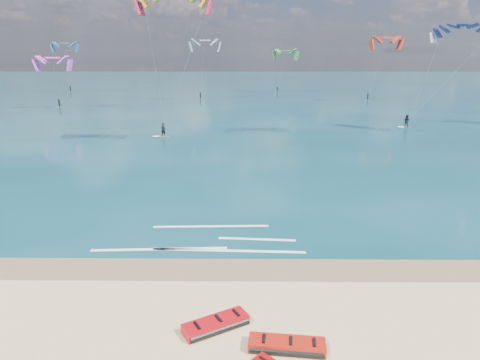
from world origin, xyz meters
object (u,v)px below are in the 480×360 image
Objects in this scene: packed_kite_left at (216,328)px; kitesurfer_far at (435,73)px; kitesurfer_main at (168,64)px; packed_kite_mid at (287,349)px.

kitesurfer_far reaches higher than packed_kite_left.
kitesurfer_far is (32.38, 7.55, -1.32)m from kitesurfer_main.
packed_kite_left is at bearing -84.51° from kitesurfer_main.
kitesurfer_far reaches higher than packed_kite_mid.
packed_kite_mid is 0.20× the size of kitesurfer_far.
kitesurfer_main reaches higher than packed_kite_left.
kitesurfer_main reaches higher than kitesurfer_far.
kitesurfer_far is (22.53, 43.05, 7.42)m from packed_kite_mid.
packed_kite_mid is 49.15m from kitesurfer_far.
packed_kite_mid is at bearing -80.94° from kitesurfer_main.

